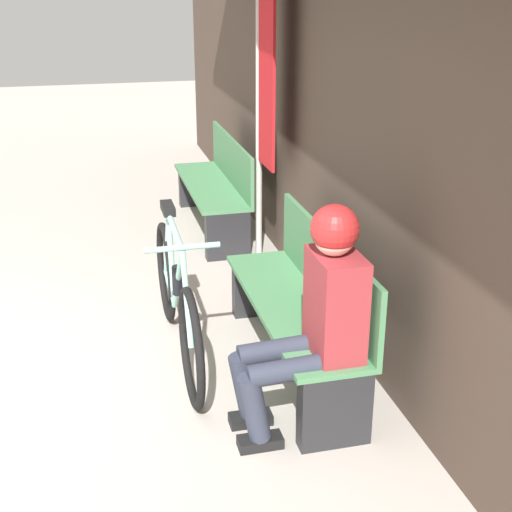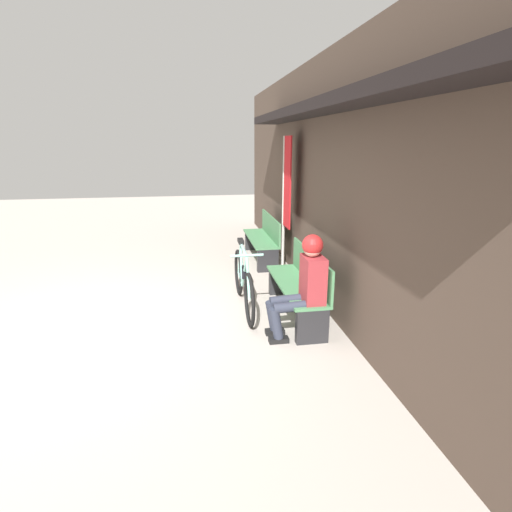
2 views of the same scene
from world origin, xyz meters
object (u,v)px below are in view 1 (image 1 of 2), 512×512
(bicycle, at_px, (177,300))
(person_seated, at_px, (317,308))
(park_bench_near, at_px, (301,308))
(park_bench_far, at_px, (216,188))
(banner_pole, at_px, (264,88))

(bicycle, distance_m, person_seated, 1.11)
(park_bench_near, bearing_deg, park_bench_far, -179.99)
(park_bench_near, height_order, banner_pole, banner_pole)
(bicycle, bearing_deg, park_bench_near, 64.21)
(person_seated, height_order, banner_pole, banner_pole)
(park_bench_near, xyz_separation_m, bicycle, (-0.32, -0.67, -0.02))
(bicycle, relative_size, banner_pole, 0.77)
(park_bench_near, distance_m, banner_pole, 1.91)
(banner_pole, bearing_deg, bicycle, -33.82)
(bicycle, relative_size, person_seated, 1.44)
(bicycle, relative_size, park_bench_far, 1.10)
(park_bench_near, height_order, bicycle, bicycle)
(park_bench_far, height_order, banner_pole, banner_pole)
(person_seated, relative_size, park_bench_far, 0.76)
(bicycle, xyz_separation_m, person_seated, (0.90, 0.56, 0.31))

